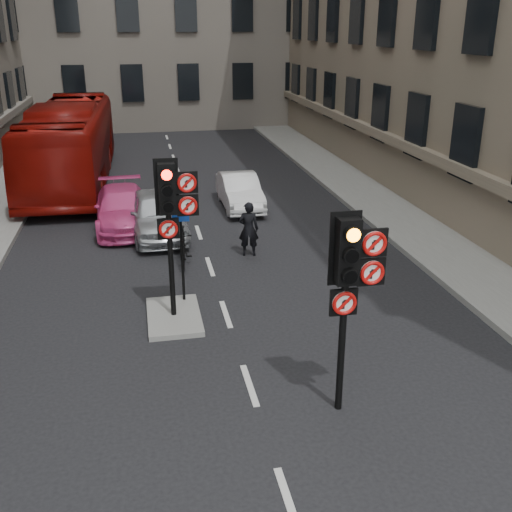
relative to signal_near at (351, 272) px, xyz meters
name	(u,v)px	position (x,y,z in m)	size (l,w,h in m)	color
ground	(273,455)	(-1.49, -0.99, -2.58)	(120.00, 120.00, 0.00)	black
pavement_right	(394,209)	(5.71, 11.01, -2.50)	(3.00, 50.00, 0.16)	gray
centre_island	(174,316)	(-2.69, 4.01, -2.52)	(1.20, 2.00, 0.12)	gray
signal_near	(351,272)	(0.00, 0.00, 0.00)	(0.91, 0.40, 3.58)	black
signal_far	(172,205)	(-2.60, 4.00, 0.12)	(0.91, 0.40, 3.58)	black
car_silver	(156,213)	(-2.80, 10.06, -1.88)	(1.67, 4.15, 1.41)	#B4B8BD
car_white	(240,191)	(0.32, 12.59, -1.97)	(1.29, 3.70, 1.22)	silver
car_pink	(123,208)	(-3.87, 11.10, -1.94)	(1.79, 4.40, 1.28)	#DD4189
bus_red	(70,144)	(-5.99, 17.60, -0.91)	(2.80, 11.98, 3.34)	maroon
motorcycle	(183,246)	(-2.17, 7.39, -2.07)	(0.48, 1.71, 1.02)	black
motorcyclist	(249,229)	(-0.26, 7.69, -1.78)	(0.59, 0.39, 1.61)	black
info_sign	(182,241)	(-2.39, 4.74, -0.97)	(0.40, 0.12, 2.30)	black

